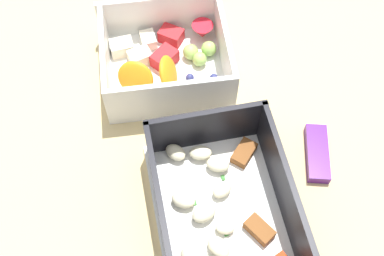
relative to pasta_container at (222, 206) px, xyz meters
The scene contains 5 objects.
table_surface 9.34cm from the pasta_container, behind, with size 80.00×80.00×2.00cm, color tan.
pasta_container is the anchor object (origin of this frame).
fruit_bowl 20.35cm from the pasta_container, behind, with size 15.90×17.01×6.39cm.
candy_bar 13.27cm from the pasta_container, 106.63° to the left, with size 7.00×2.40×1.20cm, color #51197A.
paper_cup_liner 30.75cm from the pasta_container, behind, with size 3.21×3.21×1.91cm, color white.
Camera 1 is at (25.97, -7.87, 51.43)cm, focal length 45.41 mm.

